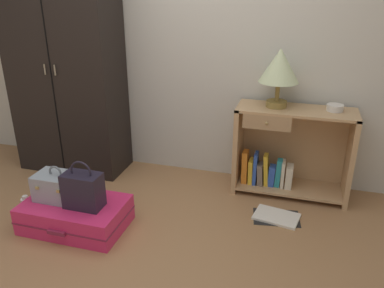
{
  "coord_description": "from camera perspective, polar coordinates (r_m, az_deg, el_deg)",
  "views": [
    {
      "loc": [
        1.02,
        -1.89,
        1.73
      ],
      "look_at": [
        0.24,
        0.8,
        0.55
      ],
      "focal_mm": 36.46,
      "sensor_mm": 36.0,
      "label": 1
    }
  ],
  "objects": [
    {
      "name": "train_case",
      "position": [
        3.09,
        -19.09,
        -5.88
      ],
      "size": [
        0.32,
        0.23,
        0.27
      ],
      "color": "#8E99A3",
      "rests_on": "suitcase_large"
    },
    {
      "name": "suitcase_large",
      "position": [
        3.11,
        -16.67,
        -9.82
      ],
      "size": [
        0.76,
        0.49,
        0.21
      ],
      "color": "#DB2860",
      "rests_on": "ground_plane"
    },
    {
      "name": "ground_plane",
      "position": [
        2.76,
        -9.84,
        -16.4
      ],
      "size": [
        9.0,
        9.0,
        0.0
      ],
      "primitive_type": "plane",
      "color": "#9E7047"
    },
    {
      "name": "table_lamp",
      "position": [
        3.22,
        12.68,
        10.87
      ],
      "size": [
        0.32,
        0.32,
        0.48
      ],
      "color": "olive",
      "rests_on": "bookshelf"
    },
    {
      "name": "open_book_on_floor",
      "position": [
        3.2,
        12.24,
        -10.36
      ],
      "size": [
        0.39,
        0.29,
        0.02
      ],
      "color": "white",
      "rests_on": "ground_plane"
    },
    {
      "name": "bottle",
      "position": [
        3.39,
        -23.03,
        -8.37
      ],
      "size": [
        0.07,
        0.07,
        0.17
      ],
      "color": "white",
      "rests_on": "ground_plane"
    },
    {
      "name": "bowl",
      "position": [
        3.32,
        20.18,
        5.01
      ],
      "size": [
        0.13,
        0.13,
        0.05
      ],
      "primitive_type": "cylinder",
      "color": "silver",
      "rests_on": "bookshelf"
    },
    {
      "name": "back_wall",
      "position": [
        3.57,
        -0.53,
        15.87
      ],
      "size": [
        6.4,
        0.1,
        2.6
      ],
      "primitive_type": "cube",
      "color": "beige",
      "rests_on": "ground_plane"
    },
    {
      "name": "bookshelf",
      "position": [
        3.43,
        13.73,
        -1.25
      ],
      "size": [
        0.96,
        0.37,
        0.77
      ],
      "color": "tan",
      "rests_on": "ground_plane"
    },
    {
      "name": "handbag",
      "position": [
        2.91,
        -15.65,
        -6.5
      ],
      "size": [
        0.27,
        0.16,
        0.36
      ],
      "color": "#231E2D",
      "rests_on": "suitcase_large"
    },
    {
      "name": "wardrobe",
      "position": [
        3.82,
        -18.03,
        10.99
      ],
      "size": [
        1.01,
        0.47,
        2.04
      ],
      "color": "black",
      "rests_on": "ground_plane"
    }
  ]
}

